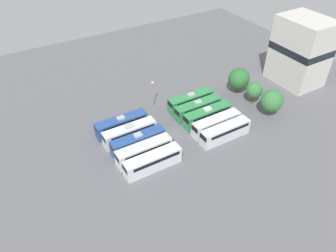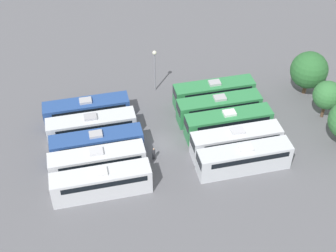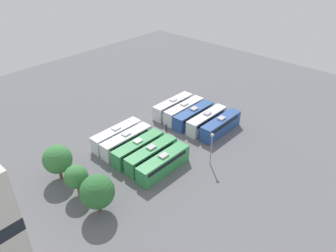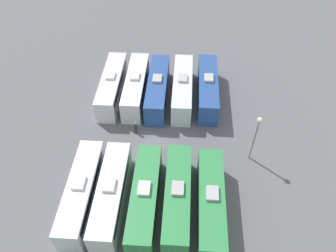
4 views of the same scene
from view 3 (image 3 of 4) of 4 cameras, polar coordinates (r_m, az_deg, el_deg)
name	(u,v)px [view 3 (image 3 of 4)]	position (r m, az deg, el deg)	size (l,w,h in m)	color
ground_plane	(169,138)	(68.62, 0.13, -2.06)	(118.26, 118.26, 0.00)	slate
bus_0	(221,125)	(70.28, 9.16, 0.15)	(2.59, 11.35, 3.70)	#284C93
bus_1	(207,120)	(71.72, 6.76, 1.04)	(2.59, 11.35, 3.70)	silver
bus_2	(194,115)	(73.26, 4.48, 1.87)	(2.59, 11.35, 3.70)	#284C93
bus_3	(184,110)	(75.11, 2.81, 2.72)	(2.59, 11.35, 3.70)	silver
bus_4	(173,106)	(76.96, 0.89, 3.51)	(2.59, 11.35, 3.70)	silver
bus_5	(163,163)	(58.58, -0.80, -6.51)	(2.59, 11.35, 3.70)	#338C4C
bus_6	(151,155)	(60.67, -2.92, -5.03)	(2.59, 11.35, 3.70)	#338C4C
bus_7	(138,148)	(62.53, -5.21, -3.89)	(2.59, 11.35, 3.70)	#338C4C
bus_8	(127,141)	(64.81, -7.21, -2.62)	(2.59, 11.35, 3.70)	silver
bus_9	(117,135)	(66.88, -8.92, -1.59)	(2.59, 11.35, 3.70)	silver
worker_person	(166,127)	(70.62, -0.32, -0.20)	(0.36, 0.36, 1.78)	#333338
light_pole	(212,143)	(59.20, 7.60, -3.00)	(0.60, 0.60, 6.73)	gray
tree_0	(97,192)	(50.95, -12.20, -11.11)	(5.29, 5.29, 6.64)	brown
tree_1	(76,177)	(54.88, -15.70, -8.51)	(3.88, 3.88, 5.63)	brown
tree_2	(57,159)	(58.86, -18.69, -5.52)	(5.00, 5.00, 6.59)	brown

